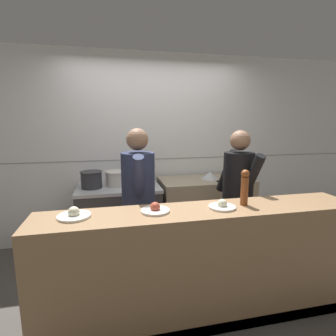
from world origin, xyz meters
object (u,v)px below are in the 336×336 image
object	(u,v)px
plated_dish_main	(74,215)
braising_pot	(143,175)
plated_dish_appetiser	(155,209)
stock_pot	(91,179)
chef_head_cook	(139,200)
mixing_bowl_steel	(210,175)
chefs_knife	(225,180)
oven_range	(120,219)
pepper_mill	(245,187)
chef_sous	(237,196)
plated_dish_dessert	(222,206)
sauce_pot	(117,178)

from	to	relation	value
plated_dish_main	braising_pot	bearing A→B (deg)	63.26
plated_dish_main	plated_dish_appetiser	world-z (taller)	plated_dish_main
stock_pot	plated_dish_appetiser	world-z (taller)	stock_pot
chef_head_cook	mixing_bowl_steel	bearing A→B (deg)	40.40
plated_dish_appetiser	plated_dish_main	bearing A→B (deg)	178.81
stock_pot	braising_pot	distance (m)	0.64
mixing_bowl_steel	chefs_knife	world-z (taller)	mixing_bowl_steel
oven_range	pepper_mill	size ratio (longest dim) A/B	3.34
oven_range	plated_dish_main	world-z (taller)	plated_dish_main
pepper_mill	chef_sous	size ratio (longest dim) A/B	0.19
oven_range	plated_dish_appetiser	distance (m)	1.46
plated_dish_main	mixing_bowl_steel	bearing A→B (deg)	39.82
stock_pot	chef_sous	xyz separation A→B (m)	(1.57, -0.72, -0.10)
braising_pot	plated_dish_main	distance (m)	1.50
chef_sous	plated_dish_appetiser	bearing A→B (deg)	-164.71
plated_dish_dessert	plated_dish_appetiser	bearing A→B (deg)	176.60
plated_dish_dessert	chef_sous	xyz separation A→B (m)	(0.45, 0.60, -0.12)
oven_range	pepper_mill	xyz separation A→B (m)	(1.01, -1.32, 0.70)
plated_dish_main	chef_sous	bearing A→B (deg)	18.92
braising_pot	chef_sous	size ratio (longest dim) A/B	0.20
mixing_bowl_steel	chef_head_cook	xyz separation A→B (m)	(-1.05, -0.76, -0.05)
chef_head_cook	chef_sous	distance (m)	1.07
braising_pot	plated_dish_appetiser	world-z (taller)	braising_pot
chefs_knife	plated_dish_appetiser	size ratio (longest dim) A/B	1.42
braising_pot	plated_dish_dessert	bearing A→B (deg)	-70.70
mixing_bowl_steel	pepper_mill	size ratio (longest dim) A/B	0.74
chefs_knife	braising_pot	bearing A→B (deg)	170.20
pepper_mill	chef_sous	distance (m)	0.66
sauce_pot	mixing_bowl_steel	bearing A→B (deg)	-0.68
sauce_pot	chef_sous	size ratio (longest dim) A/B	0.19
oven_range	braising_pot	xyz separation A→B (m)	(0.31, 0.03, 0.56)
braising_pot	plated_dish_dessert	xyz separation A→B (m)	(0.49, -1.39, -0.00)
mixing_bowl_steel	chefs_knife	bearing A→B (deg)	-48.61
plated_dish_appetiser	pepper_mill	distance (m)	0.78
mixing_bowl_steel	plated_dish_appetiser	xyz separation A→B (m)	(-0.98, -1.34, 0.05)
sauce_pot	chef_head_cook	xyz separation A→B (m)	(0.19, -0.77, -0.08)
chef_sous	stock_pot	bearing A→B (deg)	141.12
sauce_pot	chef_sous	bearing A→B (deg)	-32.12
stock_pot	braising_pot	xyz separation A→B (m)	(0.63, 0.07, 0.01)
oven_range	chef_sous	bearing A→B (deg)	-31.51
sauce_pot	braising_pot	distance (m)	0.33
oven_range	pepper_mill	bearing A→B (deg)	-52.55
plated_dish_dessert	chef_sous	world-z (taller)	chef_sous
sauce_pot	plated_dish_appetiser	distance (m)	1.38
plated_dish_dessert	pepper_mill	xyz separation A→B (m)	(0.21, 0.04, 0.14)
stock_pot	mixing_bowl_steel	world-z (taller)	stock_pot
sauce_pot	braising_pot	world-z (taller)	braising_pot
chef_sous	sauce_pot	bearing A→B (deg)	133.72
sauce_pot	chefs_knife	xyz separation A→B (m)	(1.39, -0.18, -0.06)
plated_dish_main	chef_head_cook	size ratio (longest dim) A/B	0.15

